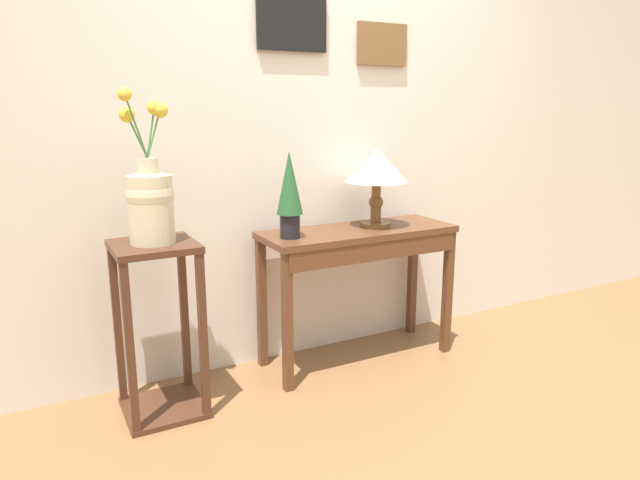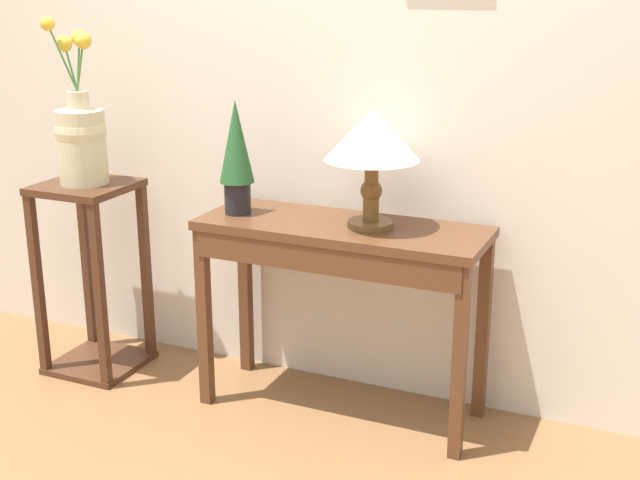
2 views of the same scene
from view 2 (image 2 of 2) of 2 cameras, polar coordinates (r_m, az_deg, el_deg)
The scene contains 6 objects.
back_wall_with_art at distance 3.39m, azimuth 1.25°, elevation 13.04°, with size 9.00×0.13×2.80m.
console_table at distance 3.20m, azimuth 1.30°, elevation -1.08°, with size 1.08×0.40×0.76m.
table_lamp at distance 3.07m, azimuth 3.46°, elevation 6.57°, with size 0.34×0.34×0.43m.
potted_plant_on_console at distance 3.29m, azimuth -5.55°, elevation 5.79°, with size 0.13×0.13×0.44m.
pedestal_stand_left at distance 3.79m, azimuth -14.76°, elevation -2.42°, with size 0.36×0.36×0.82m.
flower_vase_tall at distance 3.63m, azimuth -15.50°, elevation 6.73°, with size 0.21×0.21×0.67m.
Camera 2 is at (1.30, -1.63, 1.65)m, focal length 48.49 mm.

